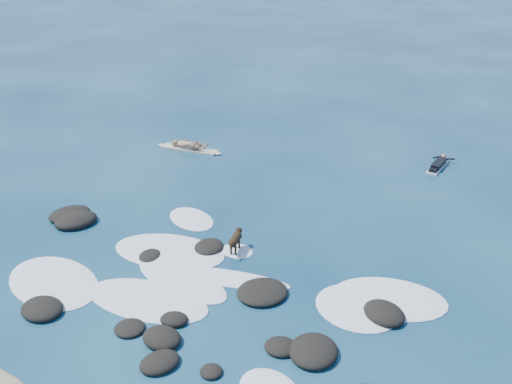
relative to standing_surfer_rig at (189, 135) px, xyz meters
The scene contains 6 objects.
ground 9.98m from the standing_surfer_rig, 49.59° to the right, with size 160.00×160.00×0.00m, color #0A2642.
reef_rocks 11.07m from the standing_surfer_rig, 52.75° to the right, with size 13.85×6.46×0.48m.
breaking_foam 11.02m from the standing_surfer_rig, 46.43° to the right, with size 12.28×7.86×0.12m.
standing_surfer_rig is the anchor object (origin of this frame).
paddling_surfer_rig 11.29m from the standing_surfer_rig, 24.17° to the left, with size 0.99×2.20×0.38m.
dog 9.48m from the standing_surfer_rig, 40.16° to the right, with size 0.53×1.11×0.73m.
Camera 1 is at (10.37, -11.19, 9.61)m, focal length 40.00 mm.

